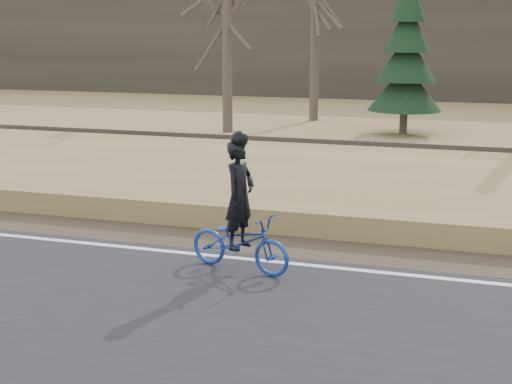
% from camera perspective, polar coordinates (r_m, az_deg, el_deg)
% --- Properties ---
extents(cyclist, '(1.78, 0.96, 2.13)m').
position_cam_1_polar(cyclist, '(10.70, -1.30, -2.80)').
color(cyclist, navy).
rests_on(cyclist, road).
extents(bare_tree_far_left, '(0.36, 0.36, 7.00)m').
position_cam_1_polar(bare_tree_far_left, '(25.81, -2.35, 12.55)').
color(bare_tree_far_left, '#4E4439').
rests_on(bare_tree_far_left, ground).
extents(bare_tree_left, '(0.36, 0.36, 7.61)m').
position_cam_1_polar(bare_tree_left, '(29.29, 4.76, 13.14)').
color(bare_tree_left, '#4E4439').
rests_on(bare_tree_left, ground).
extents(conifer, '(2.60, 2.60, 5.52)m').
position_cam_1_polar(conifer, '(25.86, 11.93, 10.32)').
color(conifer, '#4E4439').
rests_on(conifer, ground).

